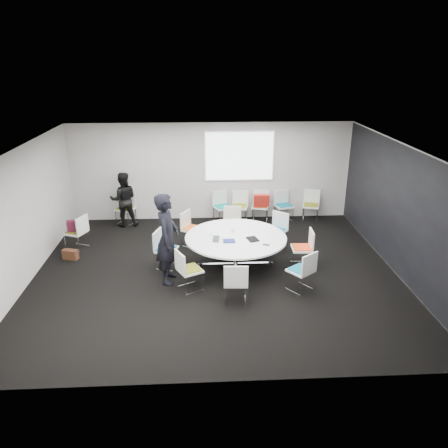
{
  "coord_description": "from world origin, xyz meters",
  "views": [
    {
      "loc": [
        -0.29,
        -8.69,
        4.56
      ],
      "look_at": [
        0.2,
        0.4,
        1.0
      ],
      "focal_mm": 35.0,
      "sensor_mm": 36.0,
      "label": 1
    }
  ],
  "objects_px": {
    "chair_ring_e": "(166,256)",
    "chair_back_e": "(310,211)",
    "chair_back_d": "(283,211)",
    "chair_ring_h": "(301,278)",
    "chair_ring_f": "(189,277)",
    "cup": "(233,230)",
    "person_main": "(167,239)",
    "chair_back_b": "(239,212)",
    "chair_ring_a": "(302,255)",
    "chair_ring_g": "(236,290)",
    "chair_spare_left": "(78,238)",
    "brown_bag": "(70,255)",
    "chair_back_c": "(260,212)",
    "conference_table": "(236,244)",
    "laptop": "(218,239)",
    "chair_ring_d": "(193,235)",
    "chair_person_back": "(126,214)",
    "chair_back_a": "(223,212)",
    "chair_ring_c": "(232,231)",
    "chair_ring_b": "(276,237)",
    "person_back": "(124,199)"
  },
  "relations": [
    {
      "from": "cup",
      "to": "chair_back_b",
      "type": "bearing_deg",
      "value": 81.68
    },
    {
      "from": "laptop",
      "to": "chair_ring_e",
      "type": "bearing_deg",
      "value": 87.42
    },
    {
      "from": "chair_ring_a",
      "to": "chair_back_d",
      "type": "bearing_deg",
      "value": 0.52
    },
    {
      "from": "chair_ring_b",
      "to": "chair_ring_f",
      "type": "xyz_separation_m",
      "value": [
        -2.13,
        -2.02,
        0.0
      ]
    },
    {
      "from": "person_back",
      "to": "cup",
      "type": "xyz_separation_m",
      "value": [
        2.88,
        -2.41,
        0.0
      ]
    },
    {
      "from": "person_main",
      "to": "cup",
      "type": "relative_size",
      "value": 21.77
    },
    {
      "from": "conference_table",
      "to": "cup",
      "type": "bearing_deg",
      "value": 98.58
    },
    {
      "from": "chair_ring_f",
      "to": "brown_bag",
      "type": "distance_m",
      "value": 3.26
    },
    {
      "from": "cup",
      "to": "person_main",
      "type": "bearing_deg",
      "value": -147.81
    },
    {
      "from": "person_back",
      "to": "person_main",
      "type": "bearing_deg",
      "value": 103.67
    },
    {
      "from": "chair_back_d",
      "to": "chair_spare_left",
      "type": "bearing_deg",
      "value": 1.79
    },
    {
      "from": "chair_spare_left",
      "to": "person_main",
      "type": "distance_m",
      "value": 3.05
    },
    {
      "from": "chair_spare_left",
      "to": "chair_person_back",
      "type": "bearing_deg",
      "value": -6.59
    },
    {
      "from": "chair_ring_e",
      "to": "brown_bag",
      "type": "xyz_separation_m",
      "value": [
        -2.31,
        0.53,
        -0.16
      ]
    },
    {
      "from": "chair_ring_d",
      "to": "chair_ring_e",
      "type": "height_order",
      "value": "same"
    },
    {
      "from": "chair_ring_b",
      "to": "chair_back_d",
      "type": "xyz_separation_m",
      "value": [
        0.53,
        1.86,
        0.0
      ]
    },
    {
      "from": "chair_ring_g",
      "to": "chair_back_a",
      "type": "distance_m",
      "value": 4.43
    },
    {
      "from": "chair_back_a",
      "to": "chair_ring_c",
      "type": "bearing_deg",
      "value": 73.8
    },
    {
      "from": "chair_back_c",
      "to": "brown_bag",
      "type": "bearing_deg",
      "value": 39.29
    },
    {
      "from": "chair_ring_h",
      "to": "chair_back_d",
      "type": "bearing_deg",
      "value": 47.06
    },
    {
      "from": "chair_ring_a",
      "to": "chair_ring_d",
      "type": "relative_size",
      "value": 1.0
    },
    {
      "from": "chair_back_c",
      "to": "brown_bag",
      "type": "relative_size",
      "value": 2.44
    },
    {
      "from": "cup",
      "to": "chair_back_a",
      "type": "bearing_deg",
      "value": 92.43
    },
    {
      "from": "chair_ring_a",
      "to": "chair_back_e",
      "type": "relative_size",
      "value": 1.0
    },
    {
      "from": "chair_ring_c",
      "to": "conference_table",
      "type": "bearing_deg",
      "value": 93.76
    },
    {
      "from": "chair_back_c",
      "to": "chair_back_d",
      "type": "height_order",
      "value": "same"
    },
    {
      "from": "chair_ring_d",
      "to": "chair_spare_left",
      "type": "relative_size",
      "value": 1.0
    },
    {
      "from": "chair_ring_f",
      "to": "person_main",
      "type": "relative_size",
      "value": 0.45
    },
    {
      "from": "chair_ring_f",
      "to": "cup",
      "type": "bearing_deg",
      "value": 115.79
    },
    {
      "from": "conference_table",
      "to": "person_main",
      "type": "bearing_deg",
      "value": -157.5
    },
    {
      "from": "conference_table",
      "to": "laptop",
      "type": "height_order",
      "value": "laptop"
    },
    {
      "from": "chair_ring_a",
      "to": "chair_ring_f",
      "type": "distance_m",
      "value": 2.71
    },
    {
      "from": "chair_ring_e",
      "to": "chair_ring_g",
      "type": "height_order",
      "value": "same"
    },
    {
      "from": "chair_spare_left",
      "to": "brown_bag",
      "type": "distance_m",
      "value": 0.63
    },
    {
      "from": "conference_table",
      "to": "chair_back_b",
      "type": "xyz_separation_m",
      "value": [
        0.33,
        2.87,
        -0.27
      ]
    },
    {
      "from": "chair_ring_a",
      "to": "chair_ring_g",
      "type": "relative_size",
      "value": 1.0
    },
    {
      "from": "chair_back_e",
      "to": "chair_person_back",
      "type": "height_order",
      "value": "same"
    },
    {
      "from": "chair_ring_g",
      "to": "chair_back_d",
      "type": "distance_m",
      "value": 4.77
    },
    {
      "from": "chair_back_b",
      "to": "chair_ring_b",
      "type": "bearing_deg",
      "value": 124.89
    },
    {
      "from": "chair_ring_e",
      "to": "chair_back_e",
      "type": "xyz_separation_m",
      "value": [
        4.0,
        2.84,
        0.0
      ]
    },
    {
      "from": "chair_back_d",
      "to": "chair_ring_h",
      "type": "bearing_deg",
      "value": 69.15
    },
    {
      "from": "chair_ring_d",
      "to": "chair_spare_left",
      "type": "xyz_separation_m",
      "value": [
        -2.86,
        -0.06,
        0.0
      ]
    },
    {
      "from": "chair_ring_e",
      "to": "chair_ring_h",
      "type": "distance_m",
      "value": 3.07
    },
    {
      "from": "person_main",
      "to": "chair_ring_h",
      "type": "bearing_deg",
      "value": -93.9
    },
    {
      "from": "chair_ring_h",
      "to": "person_main",
      "type": "xyz_separation_m",
      "value": [
        -2.73,
        0.55,
        0.7
      ]
    },
    {
      "from": "chair_ring_e",
      "to": "person_main",
      "type": "xyz_separation_m",
      "value": [
        0.1,
        -0.64,
        0.7
      ]
    },
    {
      "from": "conference_table",
      "to": "chair_back_c",
      "type": "bearing_deg",
      "value": 71.86
    },
    {
      "from": "chair_back_c",
      "to": "chair_person_back",
      "type": "distance_m",
      "value": 3.86
    },
    {
      "from": "brown_bag",
      "to": "chair_person_back",
      "type": "bearing_deg",
      "value": 67.23
    },
    {
      "from": "brown_bag",
      "to": "chair_ring_f",
      "type": "bearing_deg",
      "value": -28.89
    }
  ]
}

